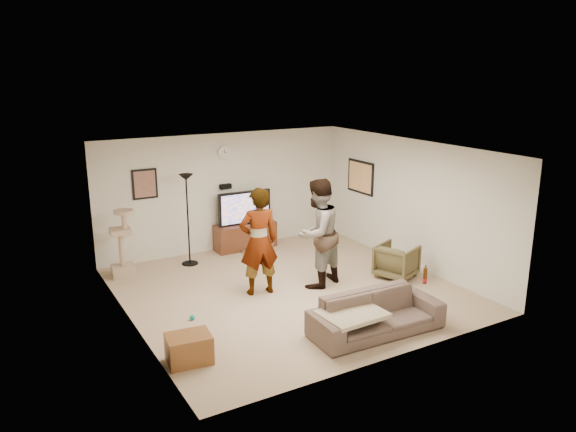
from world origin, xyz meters
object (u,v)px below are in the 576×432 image
sofa (376,314)px  side_table (189,348)px  cat_tree (121,243)px  armchair (397,261)px  floor_lamp (188,220)px  beer_bottle (425,276)px  tv (245,208)px  tv_stand (245,236)px  person_right (318,233)px  person_left (259,241)px

sofa → side_table: sofa is taller
cat_tree → armchair: size_ratio=1.87×
floor_lamp → beer_bottle: 4.79m
tv → cat_tree: cat_tree is taller
tv_stand → floor_lamp: 1.58m
floor_lamp → beer_bottle: (2.28, -4.21, -0.20)m
tv → beer_bottle: tv is taller
tv_stand → cat_tree: cat_tree is taller
tv_stand → person_right: (0.20, -2.56, 0.70)m
cat_tree → person_right: bearing=-37.3°
floor_lamp → sofa: bearing=-72.1°
tv → side_table: 4.90m
tv_stand → cat_tree: size_ratio=1.04×
side_table → beer_bottle: bearing=-9.0°
sofa → side_table: 2.76m
person_right → sofa: (-0.25, -2.00, -0.68)m
person_left → person_right: (1.07, -0.20, 0.04)m
tv_stand → side_table: tv_stand is taller
tv_stand → cat_tree: (-2.72, -0.34, 0.37)m
tv → sofa: bearing=-90.6°
floor_lamp → person_right: size_ratio=0.93×
tv → cat_tree: bearing=-172.9°
floor_lamp → beer_bottle: floor_lamp is taller
tv → side_table: (-2.75, -3.99, -0.72)m
cat_tree → person_left: 2.76m
tv → person_left: bearing=-110.1°
person_right → armchair: person_right is taller
cat_tree → side_table: (-0.03, -3.65, -0.45)m
cat_tree → person_right: size_ratio=0.66×
person_right → side_table: person_right is taller
armchair → beer_bottle: bearing=130.6°
floor_lamp → sofa: floor_lamp is taller
cat_tree → sofa: 5.01m
tv_stand → floor_lamp: size_ratio=0.73×
beer_bottle → armchair: 1.84m
cat_tree → person_right: (2.92, -2.22, 0.33)m
armchair → sofa: bearing=110.3°
armchair → person_left: bearing=54.9°
person_left → person_right: size_ratio=0.96×
beer_bottle → tv_stand: bearing=100.9°
cat_tree → person_left: bearing=-47.5°
person_right → tv_stand: bearing=-105.4°
floor_lamp → tv_stand: bearing=14.2°
tv → armchair: (1.71, -2.97, -0.60)m
person_right → side_table: 3.37m
armchair → side_table: size_ratio=1.19×
person_right → side_table: bearing=5.9°
sofa → cat_tree: bearing=124.9°
floor_lamp → beer_bottle: size_ratio=7.30×
tv_stand → armchair: (1.71, -2.97, 0.04)m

